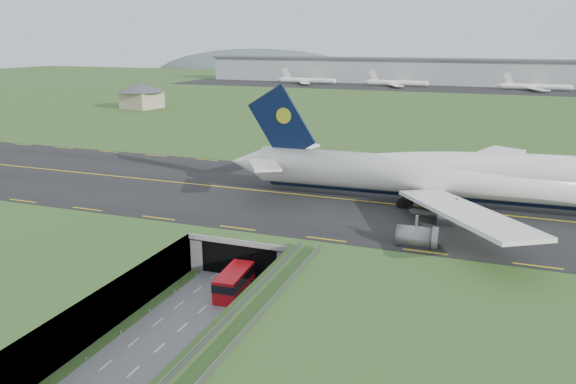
% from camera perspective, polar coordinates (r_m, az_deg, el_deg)
% --- Properties ---
extents(ground, '(900.00, 900.00, 0.00)m').
position_cam_1_polar(ground, '(77.30, -7.57, -10.90)').
color(ground, '#365923').
rests_on(ground, ground).
extents(airfield_deck, '(800.00, 800.00, 6.00)m').
position_cam_1_polar(airfield_deck, '(76.02, -7.65, -8.87)').
color(airfield_deck, gray).
rests_on(airfield_deck, ground).
extents(trench_road, '(12.00, 75.00, 0.20)m').
position_cam_1_polar(trench_road, '(71.50, -10.44, -13.25)').
color(trench_road, slate).
rests_on(trench_road, ground).
extents(taxiway, '(800.00, 44.00, 0.18)m').
position_cam_1_polar(taxiway, '(103.43, 0.85, -0.28)').
color(taxiway, black).
rests_on(taxiway, airfield_deck).
extents(tunnel_portal, '(17.00, 22.30, 6.00)m').
position_cam_1_polar(tunnel_portal, '(89.84, -2.66, -4.61)').
color(tunnel_portal, gray).
rests_on(tunnel_portal, ground).
extents(guideway, '(3.00, 53.00, 7.05)m').
position_cam_1_polar(guideway, '(55.40, -6.86, -16.02)').
color(guideway, '#A8A8A3').
rests_on(guideway, ground).
extents(jumbo_jet, '(98.33, 62.60, 20.71)m').
position_cam_1_polar(jumbo_jet, '(98.67, 20.73, 1.22)').
color(jumbo_jet, white).
rests_on(jumbo_jet, ground).
extents(shuttle_tram, '(3.79, 8.57, 3.38)m').
position_cam_1_polar(shuttle_tram, '(77.90, -5.49, -9.11)').
color(shuttle_tram, red).
rests_on(shuttle_tram, ground).
extents(service_building, '(21.75, 21.75, 10.29)m').
position_cam_1_polar(service_building, '(238.46, -14.67, 9.66)').
color(service_building, tan).
rests_on(service_building, ground).
extents(cargo_terminal, '(320.00, 67.00, 15.60)m').
position_cam_1_polar(cargo_terminal, '(362.34, 15.44, 11.73)').
color(cargo_terminal, '#B2B2B2').
rests_on(cargo_terminal, ground).
extents(distant_hills, '(700.00, 91.00, 60.00)m').
position_cam_1_polar(distant_hills, '(493.27, 24.36, 9.68)').
color(distant_hills, slate).
rests_on(distant_hills, ground).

